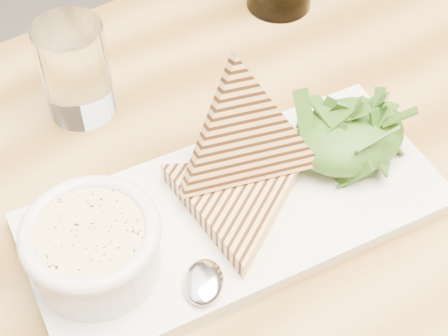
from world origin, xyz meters
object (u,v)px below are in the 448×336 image
platter (236,211)px  soup_bowl (95,252)px  glass_near (75,71)px  table_top (308,232)px

platter → soup_bowl: (-0.13, 0.01, 0.03)m
glass_near → soup_bowl: bearing=-111.2°
platter → glass_near: glass_near is taller
soup_bowl → table_top: bearing=-15.0°
table_top → soup_bowl: size_ratio=11.00×
table_top → glass_near: size_ratio=11.19×
table_top → glass_near: (-0.11, 0.25, 0.07)m
table_top → glass_near: bearing=114.9°
table_top → platter: bearing=144.5°
platter → glass_near: 0.22m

